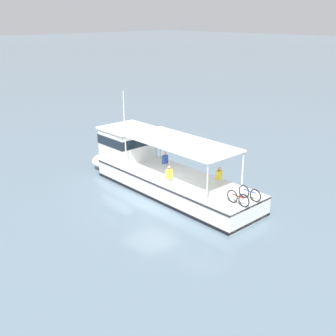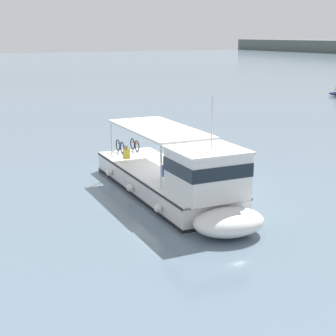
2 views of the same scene
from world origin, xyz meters
TOP-DOWN VIEW (x-y plane):
  - ground_plane at (0.00, 0.00)m, footprint 400.00×400.00m
  - ferry_main at (1.38, -1.89)m, footprint 12.96×4.03m

SIDE VIEW (x-z plane):
  - ground_plane at x=0.00m, z-range 0.00..0.00m
  - ferry_main at x=1.38m, z-range -1.64..3.68m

